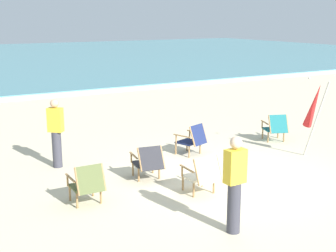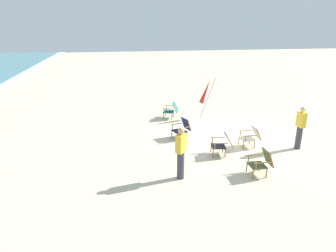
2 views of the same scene
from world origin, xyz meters
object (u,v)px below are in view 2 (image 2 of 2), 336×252
object	(u,v)px
beach_chair_front_right	(172,110)
beach_chair_front_left	(251,136)
beach_chair_mid_center	(262,162)
person_by_waterline	(300,127)
beach_chair_far_center	(223,143)
beach_chair_back_left	(182,128)
umbrella_furled_red	(206,92)
person_near_chairs	(181,153)

from	to	relation	value
beach_chair_front_right	beach_chair_front_left	distance (m)	4.67
beach_chair_mid_center	person_by_waterline	distance (m)	2.86
beach_chair_far_center	beach_chair_mid_center	size ratio (longest dim) A/B	1.05
beach_chair_far_center	beach_chair_back_left	bearing A→B (deg)	30.09
beach_chair_far_center	umbrella_furled_red	world-z (taller)	umbrella_furled_red
beach_chair_front_left	umbrella_furled_red	distance (m)	3.93
beach_chair_mid_center	umbrella_furled_red	size ratio (longest dim) A/B	0.40
person_near_chairs	person_by_waterline	distance (m)	5.03
person_near_chairs	umbrella_furled_red	bearing A→B (deg)	-23.27
beach_chair_front_left	umbrella_furled_red	size ratio (longest dim) A/B	0.40
beach_chair_back_left	beach_chair_front_left	world-z (taller)	beach_chair_back_left
beach_chair_mid_center	person_near_chairs	world-z (taller)	person_near_chairs
beach_chair_front_right	person_near_chairs	bearing A→B (deg)	171.88
umbrella_furled_red	beach_chair_back_left	bearing A→B (deg)	145.61
beach_chair_back_left	beach_chair_far_center	xyz separation A→B (m)	(-1.85, -1.07, -0.01)
beach_chair_front_left	beach_chair_back_left	bearing A→B (deg)	60.96
beach_chair_front_left	person_near_chairs	distance (m)	3.75
beach_chair_mid_center	person_by_waterline	xyz separation A→B (m)	(1.66, -2.29, 0.41)
umbrella_furled_red	beach_chair_front_right	bearing A→B (deg)	79.32
person_by_waterline	beach_chair_front_right	bearing A→B (deg)	40.80
beach_chair_far_center	beach_chair_front_right	distance (m)	4.70
beach_chair_front_left	person_near_chairs	size ratio (longest dim) A/B	0.49
beach_chair_back_left	person_by_waterline	size ratio (longest dim) A/B	0.51
beach_chair_far_center	beach_chair_front_left	xyz separation A→B (m)	(0.53, -1.30, 0.01)
beach_chair_back_left	beach_chair_mid_center	distance (m)	3.89
beach_chair_far_center	beach_chair_mid_center	distance (m)	1.76
beach_chair_back_left	umbrella_furled_red	bearing A→B (deg)	-34.39
beach_chair_back_left	beach_chair_mid_center	xyz separation A→B (m)	(-3.48, -1.73, -0.00)
beach_chair_front_left	beach_chair_front_right	bearing A→B (deg)	29.49
beach_chair_back_left	beach_chair_front_right	xyz separation A→B (m)	(2.75, -0.07, -0.00)
beach_chair_back_left	umbrella_furled_red	distance (m)	3.09
beach_chair_far_center	beach_chair_front_right	world-z (taller)	beach_chair_front_right
beach_chair_mid_center	person_near_chairs	size ratio (longest dim) A/B	0.50
beach_chair_front_right	person_by_waterline	xyz separation A→B (m)	(-4.57, -3.95, 0.41)
beach_chair_back_left	beach_chair_mid_center	bearing A→B (deg)	-153.62
beach_chair_front_right	person_by_waterline	distance (m)	6.05
beach_chair_front_left	beach_chair_mid_center	world-z (taller)	beach_chair_mid_center
beach_chair_front_left	person_by_waterline	distance (m)	1.77
beach_chair_back_left	beach_chair_far_center	size ratio (longest dim) A/B	0.97
beach_chair_far_center	umbrella_furled_red	bearing A→B (deg)	-8.01
beach_chair_front_left	person_by_waterline	xyz separation A→B (m)	(-0.51, -1.65, 0.41)
umbrella_furled_red	person_by_waterline	bearing A→B (deg)	-151.24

